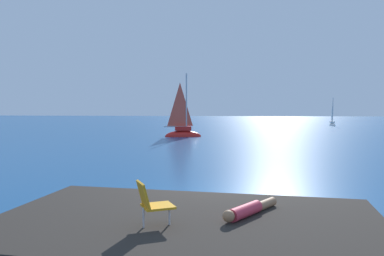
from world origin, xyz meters
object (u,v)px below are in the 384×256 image
at_px(sailboat_far, 332,124).
at_px(person_sunbather, 249,210).
at_px(beach_chair, 152,202).
at_px(sailboat_near, 183,133).

height_order(sailboat_far, person_sunbather, sailboat_far).
distance_m(sailboat_far, person_sunbather, 44.94).
bearing_deg(sailboat_far, beach_chair, -13.95).
xyz_separation_m(sailboat_near, person_sunbather, (4.04, -24.43, 0.33)).
relative_size(sailboat_far, beach_chair, 4.82).
xyz_separation_m(person_sunbather, beach_chair, (-1.72, -0.84, 0.33)).
bearing_deg(beach_chair, sailboat_far, 45.30).
distance_m(sailboat_near, beach_chair, 25.38).
xyz_separation_m(sailboat_far, person_sunbather, (-12.87, -43.06, 0.43)).
bearing_deg(sailboat_near, sailboat_far, 37.30).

